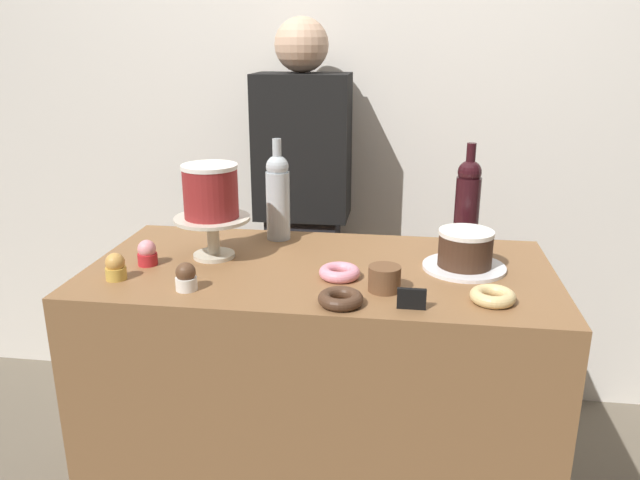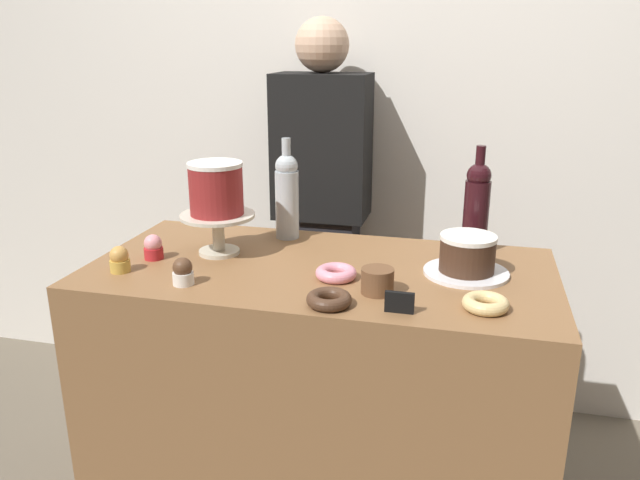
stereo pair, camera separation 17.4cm
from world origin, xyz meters
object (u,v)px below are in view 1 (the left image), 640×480
Objects in this scene: cupcake_chocolate at (186,277)px; donut_glazed at (493,296)px; price_sign_chalkboard at (412,299)px; barista_figure at (303,219)px; wine_bottle_dark_red at (467,202)px; cupcake_strawberry at (147,253)px; cake_stand_pedestal at (213,230)px; donut_chocolate at (341,299)px; cupcake_caramel at (116,267)px; donut_pink at (339,272)px; white_layer_cake at (211,191)px; wine_bottle_clear at (278,195)px; chocolate_round_cake at (465,248)px; cookie_stack at (384,279)px.

donut_glazed is (0.78, 0.03, -0.02)m from cupcake_chocolate.
barista_figure reaches higher than price_sign_chalkboard.
wine_bottle_dark_red is 0.97m from cupcake_strawberry.
donut_chocolate is at bearing -35.59° from cake_stand_pedestal.
donut_glazed is at bearing -54.83° from barista_figure.
cupcake_caramel is at bearing 179.02° from donut_glazed.
cupcake_chocolate is 0.41m from donut_pink.
donut_pink is at bearing 19.74° from cupcake_chocolate.
white_layer_cake reaches higher than cupcake_strawberry.
white_layer_cake is 0.30m from cupcake_chocolate.
price_sign_chalkboard is at bearing -49.34° from wine_bottle_clear.
donut_chocolate is 0.07× the size of barista_figure.
donut_glazed is 1.60× the size of price_sign_chalkboard.
cupcake_strawberry is 0.78m from price_sign_chalkboard.
cupcake_chocolate is (-0.74, -0.46, -0.11)m from wine_bottle_dark_red.
wine_bottle_dark_red reaches higher than chocolate_round_cake.
white_layer_cake is 0.34m from cupcake_caramel.
white_layer_cake reaches higher than cupcake_chocolate.
donut_pink is at bearing -16.72° from white_layer_cake.
donut_pink is at bearing -138.18° from wine_bottle_dark_red.
cookie_stack is 0.92m from barista_figure.
donut_pink is at bearing 8.87° from cupcake_caramel.
barista_figure reaches higher than cupcake_strawberry.
barista_figure reaches higher than white_layer_cake.
cupcake_chocolate is 0.41m from donut_chocolate.
wine_bottle_dark_red is at bearing 23.40° from cupcake_caramel.
cupcake_caramel is 0.60m from donut_pink.
wine_bottle_clear is at bearing 117.24° from donut_chocolate.
cupcake_strawberry is at bearing -162.20° from wine_bottle_dark_red.
donut_glazed is (0.78, -0.23, -0.19)m from white_layer_cake.
cupcake_chocolate is (-0.15, -0.46, -0.11)m from wine_bottle_clear.
white_layer_cake is 0.78m from wine_bottle_dark_red.
donut_chocolate is at bearing -133.90° from cookie_stack.
wine_bottle_dark_red is 4.38× the size of cupcake_chocolate.
cupcake_strawberry is 0.66× the size of donut_chocolate.
cupcake_caramel is at bearing 172.25° from donut_chocolate.
white_layer_cake is at bearing 163.28° from donut_pink.
cupcake_chocolate is at bearing -107.99° from wine_bottle_clear.
wine_bottle_clear is (0.15, 0.20, -0.06)m from white_layer_cake.
chocolate_round_cake is 0.62m from wine_bottle_clear.
donut_chocolate is 0.17m from price_sign_chalkboard.
cookie_stack is 1.20× the size of price_sign_chalkboard.
cake_stand_pedestal is at bearing 153.23° from price_sign_chalkboard.
wine_bottle_dark_red is at bearing 17.80° from cupcake_strawberry.
cupcake_chocolate is at bearing -172.58° from cookie_stack.
cookie_stack is 0.13m from price_sign_chalkboard.
cupcake_strawberry reaches higher than price_sign_chalkboard.
wine_bottle_dark_red is at bearing 94.55° from donut_glazed.
cupcake_caramel is 0.05× the size of barista_figure.
price_sign_chalkboard is at bearing -6.06° from cupcake_caramel.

